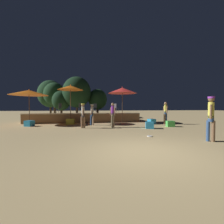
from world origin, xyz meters
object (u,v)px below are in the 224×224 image
Objects in this scene: patio_umbrella_2 at (29,93)px; bistro_chair_3 at (80,107)px; background_tree_3 at (50,94)px; background_tree_0 at (55,94)px; cube_seat_2 at (152,122)px; person_2 at (165,112)px; patio_umbrella_0 at (70,88)px; background_tree_1 at (61,101)px; bistro_chair_1 at (59,107)px; person_1 at (83,114)px; bistro_chair_2 at (116,107)px; person_4 at (92,114)px; cube_seat_1 at (150,125)px; background_tree_2 at (98,99)px; frisbee_disc at (150,136)px; cube_seat_4 at (70,121)px; patio_umbrella_1 at (122,91)px; person_0 at (211,116)px; person_3 at (113,114)px; cube_seat_3 at (170,124)px; background_tree_4 at (77,92)px; cube_seat_0 at (29,123)px; bistro_chair_0 at (95,107)px.

patio_umbrella_2 is 4.27m from bistro_chair_3.
bistro_chair_3 is 0.16× the size of background_tree_3.
background_tree_3 is at bearing 120.92° from background_tree_0.
person_2 is at bearing -15.64° from cube_seat_2.
background_tree_1 is (-1.88, 7.95, -0.71)m from patio_umbrella_0.
bistro_chair_1 is 0.25× the size of background_tree_1.
bistro_chair_2 reaches higher than person_1.
background_tree_0 is (-3.08, 9.92, 0.29)m from patio_umbrella_0.
bistro_chair_1 is (-2.91, 3.41, 0.52)m from person_4.
background_tree_3 reaches higher than bistro_chair_1.
cube_seat_1 is at bearing -58.37° from background_tree_3.
patio_umbrella_0 is 8.73m from background_tree_2.
background_tree_2 is at bearing 94.77° from frisbee_disc.
cube_seat_4 is 5.02m from bistro_chair_2.
patio_umbrella_1 is at bearing -139.82° from person_1.
patio_umbrella_1 is 8.15m from person_0.
cube_seat_3 is at bearing -49.69° from person_3.
person_0 is 16.35m from background_tree_4.
patio_umbrella_1 is at bearing 9.30° from cube_seat_0.
person_2 is at bearing -2.98° from cube_seat_0.
background_tree_4 reaches higher than cube_seat_4.
cube_seat_0 is at bearing -84.79° from background_tree_3.
cube_seat_4 is 8.51m from background_tree_1.
person_1 is at bearing -67.72° from cube_seat_4.
cube_seat_3 is 0.38× the size of person_4.
cube_seat_3 is at bearing 18.36° from cube_seat_1.
bistro_chair_3 is at bearing 66.06° from patio_umbrella_0.
background_tree_3 is (-11.56, 12.85, 2.42)m from person_2.
cube_seat_0 is 0.74× the size of bistro_chair_0.
bistro_chair_3 is at bearing -64.71° from background_tree_3.
patio_umbrella_1 is 1.11× the size of patio_umbrella_2.
background_tree_0 reaches higher than cube_seat_0.
person_2 reaches higher than frisbee_disc.
person_1 is 4.77m from frisbee_disc.
bistro_chair_1 is 5.50m from bistro_chair_2.
background_tree_3 is (-6.97, 14.00, 2.52)m from person_3.
person_4 is (-5.93, 0.34, -0.12)m from person_2.
frisbee_disc is 0.05× the size of background_tree_0.
person_1 is at bearing -85.04° from background_tree_4.
bistro_chair_0 is (-0.86, 5.23, 0.50)m from person_3.
person_4 is at bearing 145.62° from cube_seat_1.
person_2 is at bearing 53.09° from frisbee_disc.
person_4 is 6.34× the size of frisbee_disc.
person_1 is (1.02, -2.62, -2.07)m from patio_umbrella_0.
cube_seat_4 is at bearing 157.92° from cube_seat_3.
person_1 is 2.00m from person_3.
cube_seat_3 is 5.78m from person_4.
cube_seat_2 is 0.93× the size of cube_seat_4.
cube_seat_3 is at bearing -118.45° from person_2.
frisbee_disc is at bearing -133.66° from cube_seat_3.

